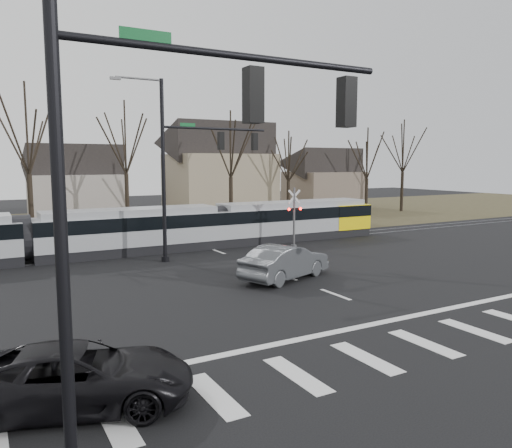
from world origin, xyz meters
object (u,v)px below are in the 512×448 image
tram (129,229)px  sedan (285,262)px  rail_crossing_signal (294,220)px  suv (77,377)px

tram → sedan: 11.55m
tram → rail_crossing_signal: size_ratio=9.24×
suv → rail_crossing_signal: (16.40, 15.79, 1.15)m
sedan → suv: bearing=106.5°
tram → sedan: bearing=-65.6°
sedan → tram: bearing=3.4°
sedan → rail_crossing_signal: rail_crossing_signal is taller
sedan → suv: size_ratio=0.93×
suv → rail_crossing_signal: size_ratio=1.45×
tram → rail_crossing_signal: (10.09, -3.21, 0.36)m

